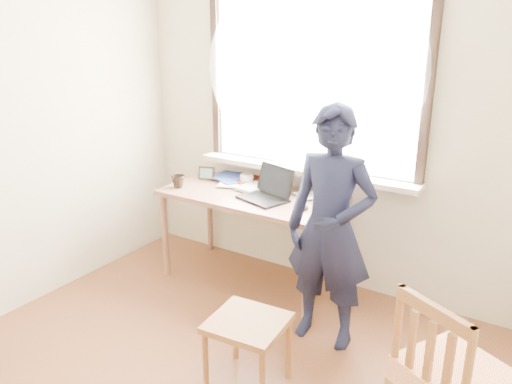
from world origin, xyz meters
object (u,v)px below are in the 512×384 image
Objects in this scene: laptop at (268,191)px; desk at (251,203)px; mug_dark at (178,182)px; person at (330,229)px; work_chair at (248,330)px; mug_white at (247,179)px; side_chair at (451,382)px.

desk is at bearing 169.96° from laptop.
laptop reaches higher than desk.
person is (1.45, -0.22, -0.02)m from mug_dark.
person reaches higher than work_chair.
mug_dark is at bearing -168.58° from laptop.
person is (1.03, -0.60, -0.01)m from mug_white.
person is (-0.91, 0.68, 0.30)m from side_chair.
person is (0.86, -0.40, 0.11)m from desk.
mug_dark is at bearing 144.84° from work_chair.
mug_white is 1.03× the size of mug_dark.
side_chair is at bearing -31.33° from desk.
work_chair is at bearing 179.78° from side_chair.
mug_white reaches higher than desk.
work_chair is at bearing -57.81° from desk.
side_chair is at bearing -33.28° from mug_white.
side_chair reaches higher than mug_dark.
side_chair is at bearing -0.22° from work_chair.
laptop is 0.95× the size of work_chair.
desk is 2.08m from side_chair.
work_chair is 1.10m from side_chair.
side_chair reaches higher than desk.
mug_white reaches higher than work_chair.
person reaches higher than desk.
mug_white is 2.34m from side_chair.
mug_dark is 0.07× the size of person.
laptop is at bearing 146.75° from side_chair.
work_chair is (1.26, -0.89, -0.45)m from mug_dark.
mug_white is at bearing 130.78° from desk.
work_chair is 0.82m from person.
work_chair is (0.50, -1.04, -0.45)m from laptop.
person is at bearing -28.35° from laptop.
desk is 12.84× the size of mug_dark.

